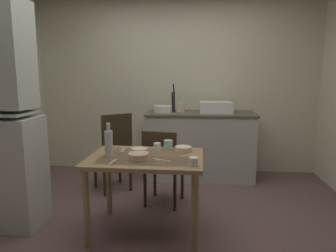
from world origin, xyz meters
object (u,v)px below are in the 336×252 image
object	(u,v)px
sink_basin	(216,107)
teacup_mint	(193,162)
mixing_bowl_counter	(163,109)
chair_far_side	(162,165)
hand_pump	(173,100)
glass_bottle	(109,143)
chair_by_counter	(114,151)
dining_table	(146,167)
serving_bowl_wide	(183,149)

from	to	relation	value
sink_basin	teacup_mint	world-z (taller)	sink_basin
mixing_bowl_counter	chair_far_side	distance (m)	1.10
hand_pump	teacup_mint	distance (m)	1.99
glass_bottle	chair_by_counter	bearing A→B (deg)	102.59
dining_table	teacup_mint	world-z (taller)	teacup_mint
chair_far_side	chair_by_counter	size ratio (longest dim) A/B	0.87
mixing_bowl_counter	chair_far_side	size ratio (longest dim) A/B	0.30
teacup_mint	glass_bottle	xyz separation A→B (m)	(-0.76, 0.23, 0.09)
chair_far_side	serving_bowl_wide	size ratio (longest dim) A/B	5.39
mixing_bowl_counter	chair_by_counter	size ratio (longest dim) A/B	0.26
chair_by_counter	mixing_bowl_counter	bearing A→B (deg)	48.13
sink_basin	serving_bowl_wide	xyz separation A→B (m)	(-0.39, -1.41, -0.25)
hand_pump	teacup_mint	bearing A→B (deg)	-81.10
chair_far_side	teacup_mint	bearing A→B (deg)	-68.45
chair_far_side	teacup_mint	size ratio (longest dim) A/B	11.43
dining_table	glass_bottle	xyz separation A→B (m)	(-0.33, -0.03, 0.23)
hand_pump	chair_by_counter	xyz separation A→B (m)	(-0.68, -0.70, -0.58)
mixing_bowl_counter	sink_basin	bearing A→B (deg)	3.90
chair_far_side	glass_bottle	world-z (taller)	glass_bottle
sink_basin	hand_pump	xyz separation A→B (m)	(-0.59, 0.05, 0.09)
chair_by_counter	serving_bowl_wide	size ratio (longest dim) A/B	6.19
sink_basin	serving_bowl_wide	bearing A→B (deg)	-105.50
chair_far_side	glass_bottle	distance (m)	0.86
dining_table	chair_by_counter	size ratio (longest dim) A/B	1.05
chair_by_counter	teacup_mint	bearing A→B (deg)	-51.65
sink_basin	glass_bottle	world-z (taller)	sink_basin
hand_pump	sink_basin	bearing A→B (deg)	-4.36
hand_pump	serving_bowl_wide	size ratio (longest dim) A/B	2.45
chair_far_side	serving_bowl_wide	world-z (taller)	chair_far_side
hand_pump	chair_far_side	size ratio (longest dim) A/B	0.45
chair_far_side	dining_table	bearing A→B (deg)	-97.79
serving_bowl_wide	dining_table	bearing A→B (deg)	-144.91
chair_by_counter	teacup_mint	xyz separation A→B (m)	(0.98, -1.24, 0.25)
hand_pump	glass_bottle	xyz separation A→B (m)	(-0.45, -1.71, -0.24)
chair_far_side	hand_pump	bearing A→B (deg)	87.82
glass_bottle	teacup_mint	bearing A→B (deg)	-16.85
chair_by_counter	teacup_mint	world-z (taller)	chair_by_counter
chair_far_side	glass_bottle	xyz separation A→B (m)	(-0.41, -0.64, 0.39)
sink_basin	glass_bottle	xyz separation A→B (m)	(-1.05, -1.67, -0.15)
dining_table	chair_far_side	distance (m)	0.64
teacup_mint	glass_bottle	world-z (taller)	glass_bottle
dining_table	mixing_bowl_counter	bearing A→B (deg)	90.54
sink_basin	mixing_bowl_counter	bearing A→B (deg)	-176.10
hand_pump	chair_by_counter	bearing A→B (deg)	-134.26
dining_table	chair_far_side	xyz separation A→B (m)	(0.08, 0.62, -0.17)
hand_pump	chair_far_side	distance (m)	1.24
dining_table	serving_bowl_wide	bearing A→B (deg)	35.09
sink_basin	glass_bottle	bearing A→B (deg)	-122.13
chair_far_side	teacup_mint	distance (m)	0.99
sink_basin	chair_far_side	world-z (taller)	sink_basin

